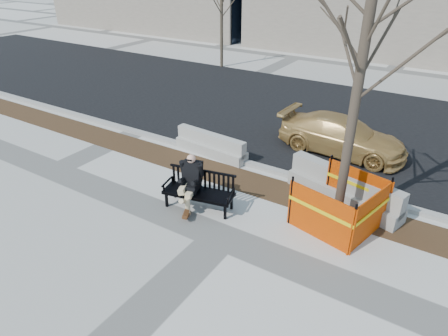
% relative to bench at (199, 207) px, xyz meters
% --- Properties ---
extents(ground, '(120.00, 120.00, 0.00)m').
position_rel_bench_xyz_m(ground, '(1.17, -0.73, 0.00)').
color(ground, beige).
rests_on(ground, ground).
extents(mulch_strip, '(40.00, 1.20, 0.02)m').
position_rel_bench_xyz_m(mulch_strip, '(1.17, 1.87, 0.00)').
color(mulch_strip, '#47301C').
rests_on(mulch_strip, ground).
extents(asphalt_street, '(60.00, 10.40, 0.01)m').
position_rel_bench_xyz_m(asphalt_street, '(1.17, 8.07, 0.00)').
color(asphalt_street, black).
rests_on(asphalt_street, ground).
extents(curb, '(60.00, 0.25, 0.12)m').
position_rel_bench_xyz_m(curb, '(1.17, 2.82, 0.06)').
color(curb, '#9E9B93').
rests_on(curb, ground).
extents(bench, '(2.00, 1.06, 1.01)m').
position_rel_bench_xyz_m(bench, '(0.00, 0.00, 0.00)').
color(bench, black).
rests_on(bench, ground).
extents(seated_man, '(0.83, 1.15, 1.45)m').
position_rel_bench_xyz_m(seated_man, '(-0.25, -0.00, 0.00)').
color(seated_man, black).
rests_on(seated_man, ground).
extents(tree_fence, '(3.20, 3.20, 6.61)m').
position_rel_bench_xyz_m(tree_fence, '(3.30, 1.25, 0.00)').
color(tree_fence, '#E34800').
rests_on(tree_fence, ground).
extents(sedan, '(4.29, 1.89, 1.23)m').
position_rel_bench_xyz_m(sedan, '(2.07, 5.33, 0.00)').
color(sedan, tan).
rests_on(sedan, ground).
extents(jersey_barrier_left, '(2.71, 0.76, 0.77)m').
position_rel_bench_xyz_m(jersey_barrier_left, '(-1.54, 2.83, 0.00)').
color(jersey_barrier_left, '#A9A69E').
rests_on(jersey_barrier_left, ground).
extents(jersey_barrier_right, '(3.30, 1.49, 0.93)m').
position_rel_bench_xyz_m(jersey_barrier_right, '(3.11, 2.30, 0.00)').
color(jersey_barrier_right, '#98968E').
rests_on(jersey_barrier_right, ground).
extents(far_tree_left, '(2.58, 2.58, 5.41)m').
position_rel_bench_xyz_m(far_tree_left, '(-7.79, 13.24, 0.00)').
color(far_tree_left, '#4B3F30').
rests_on(far_tree_left, ground).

